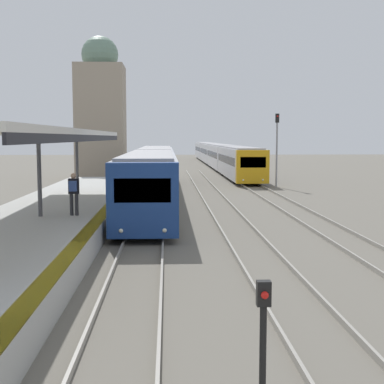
{
  "coord_description": "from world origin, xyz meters",
  "views": [
    {
      "loc": [
        0.89,
        -1.66,
        3.9
      ],
      "look_at": [
        1.91,
        20.32,
        1.65
      ],
      "focal_mm": 50.0,
      "sensor_mm": 36.0,
      "label": 1
    }
  ],
  "objects_px": {
    "train_near": "(154,171)",
    "train_far": "(217,154)",
    "signal_mast_far": "(277,142)",
    "signal_post_near": "(263,331)",
    "person_on_platform": "(74,190)"
  },
  "relations": [
    {
      "from": "train_far",
      "to": "signal_post_near",
      "type": "relative_size",
      "value": 32.52
    },
    {
      "from": "train_near",
      "to": "signal_mast_far",
      "type": "distance_m",
      "value": 11.86
    },
    {
      "from": "person_on_platform",
      "to": "train_far",
      "type": "bearing_deg",
      "value": 78.6
    },
    {
      "from": "train_near",
      "to": "signal_mast_far",
      "type": "xyz_separation_m",
      "value": [
        9.49,
        6.87,
        1.83
      ]
    },
    {
      "from": "train_near",
      "to": "signal_post_near",
      "type": "xyz_separation_m",
      "value": [
        2.23,
        -27.5,
        -0.56
      ]
    },
    {
      "from": "train_near",
      "to": "train_far",
      "type": "distance_m",
      "value": 38.51
    },
    {
      "from": "train_near",
      "to": "train_far",
      "type": "height_order",
      "value": "train_near"
    },
    {
      "from": "person_on_platform",
      "to": "signal_mast_far",
      "type": "relative_size",
      "value": 0.29
    },
    {
      "from": "signal_post_near",
      "to": "signal_mast_far",
      "type": "distance_m",
      "value": 35.21
    },
    {
      "from": "train_near",
      "to": "signal_post_near",
      "type": "bearing_deg",
      "value": -85.36
    },
    {
      "from": "person_on_platform",
      "to": "signal_mast_far",
      "type": "xyz_separation_m",
      "value": [
        12.25,
        20.71,
        1.72
      ]
    },
    {
      "from": "person_on_platform",
      "to": "signal_post_near",
      "type": "height_order",
      "value": "person_on_platform"
    },
    {
      "from": "signal_mast_far",
      "to": "signal_post_near",
      "type": "bearing_deg",
      "value": -101.91
    },
    {
      "from": "person_on_platform",
      "to": "train_far",
      "type": "distance_m",
      "value": 52.63
    },
    {
      "from": "signal_post_near",
      "to": "signal_mast_far",
      "type": "xyz_separation_m",
      "value": [
        7.25,
        34.37,
        2.39
      ]
    }
  ]
}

